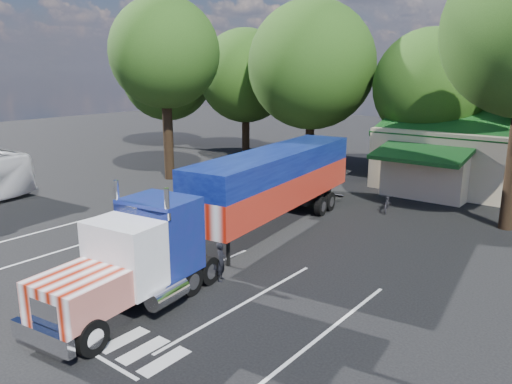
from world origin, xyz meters
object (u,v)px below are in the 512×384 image
Objects in this scene: woman at (221,262)px; silver_sedan at (420,179)px; bicycle at (387,202)px; semi_truck at (248,194)px.

silver_sedan is at bearing -26.31° from woman.
woman is at bearing -112.88° from bicycle.
semi_truck is 10.24× the size of bicycle.
woman is at bearing 168.43° from silver_sedan.
woman is 0.35× the size of silver_sedan.
silver_sedan is (-0.50, 6.23, 0.21)m from bicycle.
semi_truck reaches higher than bicycle.
bicycle is (2.74, 9.04, -1.84)m from semi_truck.
bicycle is at bearing 65.80° from semi_truck.
bicycle is 6.26m from silver_sedan.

